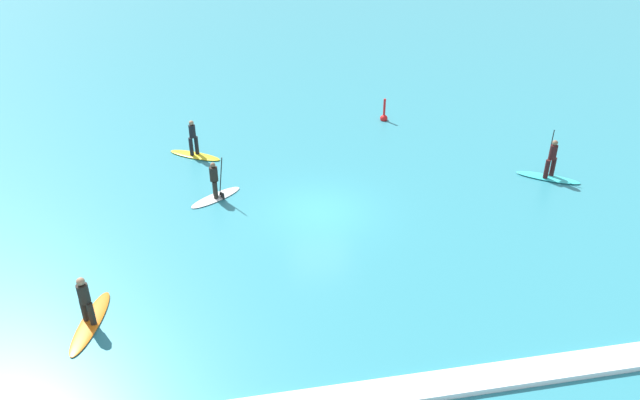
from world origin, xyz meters
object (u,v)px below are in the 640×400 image
Objects in this scene: surfer_on_yellow_board at (194,148)px; marker_buoy at (384,117)px; surfer_on_white_board at (215,188)px; surfer_on_orange_board at (88,311)px; surfer_on_teal_board at (549,169)px.

surfer_on_yellow_board is 2.01× the size of marker_buoy.
surfer_on_yellow_board is 4.58m from surfer_on_white_board.
surfer_on_orange_board reaches higher than marker_buoy.
marker_buoy is (9.55, 7.43, -0.28)m from surfer_on_white_board.
surfer_on_yellow_board is at bearing 64.77° from surfer_on_white_board.
surfer_on_white_board is 8.46m from surfer_on_orange_board.
surfer_on_yellow_board is at bearing -3.23° from surfer_on_orange_board.
surfer_on_orange_board is at bearing -155.21° from surfer_on_white_board.
surfer_on_yellow_board reaches higher than surfer_on_orange_board.
surfer_on_orange_board is at bearing -132.53° from marker_buoy.
surfer_on_white_board is 12.11m from marker_buoy.
marker_buoy is at bearing 49.36° from surfer_on_yellow_board.
surfer_on_white_board is at bearing -142.10° from marker_buoy.
surfer_on_yellow_board is 1.01× the size of surfer_on_teal_board.
surfer_on_yellow_board is 0.88× the size of surfer_on_orange_board.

